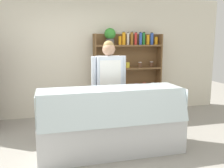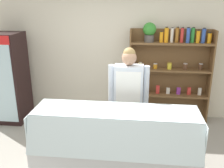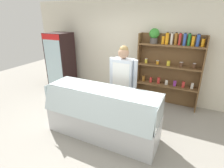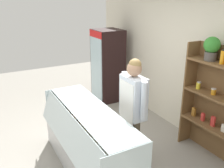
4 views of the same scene
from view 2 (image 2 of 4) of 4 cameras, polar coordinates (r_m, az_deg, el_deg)
The scene contains 5 objects.
back_wall at distance 5.23m, azimuth 2.25°, elevation 7.20°, with size 6.80×0.10×2.70m, color silver.
drinks_fridge at distance 5.44m, azimuth -22.88°, elevation 1.26°, with size 0.69×0.66×1.80m.
shelving_unit at distance 5.08m, azimuth 12.65°, elevation 3.92°, with size 1.59×0.29×1.99m.
deli_display_case at distance 3.61m, azimuth 0.62°, elevation -16.31°, with size 2.21×0.77×1.01m.
shop_clerk at distance 3.89m, azimuth 3.77°, elevation -1.82°, with size 0.63×0.25×1.72m.
Camera 2 is at (0.38, -3.02, 2.38)m, focal length 40.00 mm.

